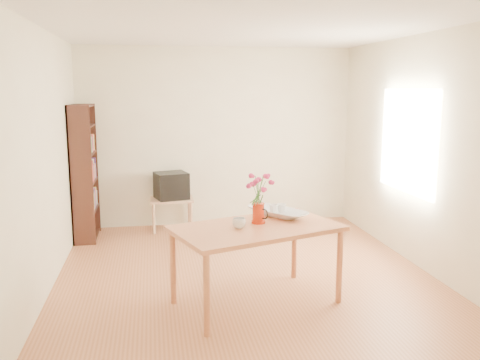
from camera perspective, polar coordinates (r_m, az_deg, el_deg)
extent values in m
plane|color=#995736|center=(5.62, 0.53, -10.63)|extent=(4.50, 4.50, 0.00)
plane|color=white|center=(5.29, 0.58, 16.73)|extent=(4.50, 4.50, 0.00)
plane|color=beige|center=(7.51, -2.57, 4.84)|extent=(4.00, 0.00, 4.00)
plane|color=beige|center=(3.15, 8.01, -2.70)|extent=(4.00, 0.00, 4.00)
plane|color=beige|center=(5.32, -21.16, 1.97)|extent=(0.00, 4.50, 4.50)
plane|color=beige|center=(5.99, 19.74, 2.91)|extent=(0.00, 4.50, 4.50)
plane|color=white|center=(6.23, 18.29, 4.17)|extent=(0.00, 1.30, 1.30)
cube|color=#AD5F3B|center=(4.71, 1.88, -5.44)|extent=(1.69, 1.30, 0.04)
cylinder|color=#AD5F3B|center=(4.22, -3.77, -12.75)|extent=(0.06, 0.06, 0.71)
cylinder|color=#AD5F3B|center=(4.92, 11.10, -9.51)|extent=(0.06, 0.06, 0.71)
cylinder|color=#AD5F3B|center=(4.85, -7.53, -9.71)|extent=(0.06, 0.06, 0.71)
cylinder|color=#AD5F3B|center=(5.47, 6.11, -7.35)|extent=(0.06, 0.06, 0.71)
cube|color=tan|center=(7.31, -7.68, -2.17)|extent=(0.60, 0.45, 0.03)
cylinder|color=tan|center=(7.18, -9.66, -4.34)|extent=(0.04, 0.04, 0.43)
cylinder|color=tan|center=(7.20, -5.51, -4.21)|extent=(0.04, 0.04, 0.43)
cylinder|color=tan|center=(7.54, -9.68, -3.65)|extent=(0.04, 0.04, 0.43)
cylinder|color=tan|center=(7.55, -5.73, -3.52)|extent=(0.04, 0.04, 0.43)
cube|color=black|center=(6.73, -17.41, 0.33)|extent=(0.28, 0.02, 1.80)
cube|color=black|center=(7.39, -16.75, 1.21)|extent=(0.28, 0.03, 1.80)
cube|color=black|center=(7.08, -18.12, 0.76)|extent=(0.02, 0.70, 1.80)
cube|color=black|center=(7.24, -16.71, -5.93)|extent=(0.27, 0.65, 0.02)
cube|color=black|center=(7.16, -16.86, -3.16)|extent=(0.27, 0.65, 0.02)
cube|color=black|center=(7.08, -17.01, -0.17)|extent=(0.27, 0.65, 0.02)
cube|color=black|center=(7.03, -17.17, 2.88)|extent=(0.27, 0.65, 0.02)
cube|color=black|center=(6.99, -17.33, 5.81)|extent=(0.27, 0.65, 0.02)
cube|color=black|center=(6.98, -17.44, 7.94)|extent=(0.27, 0.65, 0.02)
cylinder|color=red|center=(4.78, 2.07, -3.80)|extent=(0.11, 0.11, 0.18)
cylinder|color=red|center=(4.80, 2.06, -4.72)|extent=(0.13, 0.13, 0.02)
cylinder|color=red|center=(4.76, 2.08, -2.69)|extent=(0.12, 0.12, 0.01)
cone|color=red|center=(4.72, 1.82, -3.10)|extent=(0.07, 0.08, 0.06)
torus|color=black|center=(4.84, 2.42, -3.52)|extent=(0.07, 0.09, 0.10)
imported|color=white|center=(4.62, -0.11, -4.86)|extent=(0.15, 0.15, 0.10)
imported|color=white|center=(5.03, 4.26, -1.74)|extent=(0.62, 0.62, 0.42)
imported|color=white|center=(5.03, 3.82, -2.19)|extent=(0.10, 0.10, 0.07)
imported|color=white|center=(5.07, 4.70, -2.10)|extent=(0.11, 0.11, 0.07)
cube|color=black|center=(7.27, -7.72, -0.62)|extent=(0.51, 0.49, 0.37)
cube|color=black|center=(7.33, -7.75, -0.36)|extent=(0.34, 0.28, 0.26)
cube|color=black|center=(7.07, -7.66, -0.76)|extent=(0.33, 0.09, 0.26)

